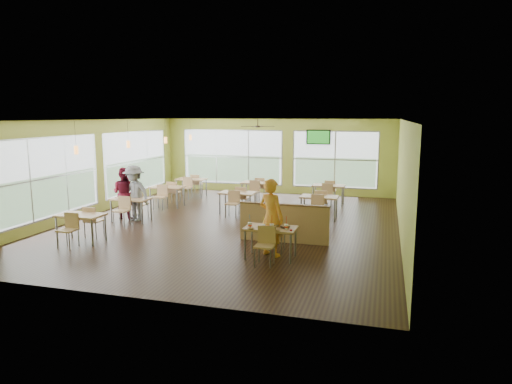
# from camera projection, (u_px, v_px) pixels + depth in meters

# --- Properties ---
(room) EXTENTS (12.00, 12.04, 3.20)m
(room) POSITION_uv_depth(u_px,v_px,m) (231.00, 173.00, 13.91)
(room) COLOR black
(room) RESTS_ON ground
(window_bays) EXTENTS (9.24, 10.24, 2.38)m
(window_bays) POSITION_uv_depth(u_px,v_px,m) (192.00, 164.00, 17.57)
(window_bays) COLOR white
(window_bays) RESTS_ON room
(main_table) EXTENTS (1.22, 1.52, 0.87)m
(main_table) POSITION_uv_depth(u_px,v_px,m) (271.00, 232.00, 10.69)
(main_table) COLOR tan
(main_table) RESTS_ON floor
(half_wall_divider) EXTENTS (2.40, 0.14, 1.04)m
(half_wall_divider) POSITION_uv_depth(u_px,v_px,m) (284.00, 223.00, 12.08)
(half_wall_divider) COLOR tan
(half_wall_divider) RESTS_ON floor
(dining_tables) EXTENTS (6.92, 8.72, 0.87)m
(dining_tables) POSITION_uv_depth(u_px,v_px,m) (219.00, 194.00, 15.98)
(dining_tables) COLOR tan
(dining_tables) RESTS_ON floor
(pendant_lights) EXTENTS (0.11, 7.31, 0.86)m
(pendant_lights) POSITION_uv_depth(u_px,v_px,m) (147.00, 142.00, 15.28)
(pendant_lights) COLOR #2D2119
(pendant_lights) RESTS_ON ceiling
(ceiling_fan) EXTENTS (1.25, 1.25, 0.29)m
(ceiling_fan) POSITION_uv_depth(u_px,v_px,m) (258.00, 126.00, 16.54)
(ceiling_fan) COLOR #2D2119
(ceiling_fan) RESTS_ON ceiling
(tv_backwall) EXTENTS (1.00, 0.07, 0.60)m
(tv_backwall) POSITION_uv_depth(u_px,v_px,m) (318.00, 137.00, 18.88)
(tv_backwall) COLOR black
(tv_backwall) RESTS_ON wall_back
(man_plaid) EXTENTS (0.81, 0.69, 1.87)m
(man_plaid) POSITION_uv_depth(u_px,v_px,m) (271.00, 217.00, 10.87)
(man_plaid) COLOR orange
(man_plaid) RESTS_ON floor
(patron_maroon) EXTENTS (0.86, 0.69, 1.68)m
(patron_maroon) POSITION_uv_depth(u_px,v_px,m) (124.00, 193.00, 14.80)
(patron_maroon) COLOR maroon
(patron_maroon) RESTS_ON floor
(patron_grey) EXTENTS (1.28, 0.92, 1.78)m
(patron_grey) POSITION_uv_depth(u_px,v_px,m) (134.00, 193.00, 14.52)
(patron_grey) COLOR slate
(patron_grey) RESTS_ON floor
(cup_blue) EXTENTS (0.10, 0.10, 0.36)m
(cup_blue) POSITION_uv_depth(u_px,v_px,m) (250.00, 225.00, 10.58)
(cup_blue) COLOR white
(cup_blue) RESTS_ON main_table
(cup_yellow) EXTENTS (0.09, 0.09, 0.33)m
(cup_yellow) POSITION_uv_depth(u_px,v_px,m) (263.00, 227.00, 10.45)
(cup_yellow) COLOR white
(cup_yellow) RESTS_ON main_table
(cup_red_near) EXTENTS (0.10, 0.10, 0.37)m
(cup_red_near) POSITION_uv_depth(u_px,v_px,m) (272.00, 227.00, 10.42)
(cup_red_near) COLOR white
(cup_red_near) RESTS_ON main_table
(cup_red_far) EXTENTS (0.09, 0.09, 0.34)m
(cup_red_far) POSITION_uv_depth(u_px,v_px,m) (286.00, 227.00, 10.45)
(cup_red_far) COLOR white
(cup_red_far) RESTS_ON main_table
(food_basket) EXTENTS (0.24, 0.24, 0.05)m
(food_basket) POSITION_uv_depth(u_px,v_px,m) (285.00, 226.00, 10.63)
(food_basket) COLOR black
(food_basket) RESTS_ON main_table
(ketchup_cup) EXTENTS (0.06, 0.06, 0.03)m
(ketchup_cup) POSITION_uv_depth(u_px,v_px,m) (291.00, 230.00, 10.35)
(ketchup_cup) COLOR #940504
(ketchup_cup) RESTS_ON main_table
(wrapper_left) EXTENTS (0.18, 0.17, 0.04)m
(wrapper_left) POSITION_uv_depth(u_px,v_px,m) (251.00, 228.00, 10.49)
(wrapper_left) COLOR #A87F51
(wrapper_left) RESTS_ON main_table
(wrapper_mid) EXTENTS (0.26, 0.24, 0.06)m
(wrapper_mid) POSITION_uv_depth(u_px,v_px,m) (275.00, 225.00, 10.78)
(wrapper_mid) COLOR #A87F51
(wrapper_mid) RESTS_ON main_table
(wrapper_right) EXTENTS (0.19, 0.18, 0.04)m
(wrapper_right) POSITION_uv_depth(u_px,v_px,m) (277.00, 230.00, 10.33)
(wrapper_right) COLOR #A87F51
(wrapper_right) RESTS_ON main_table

